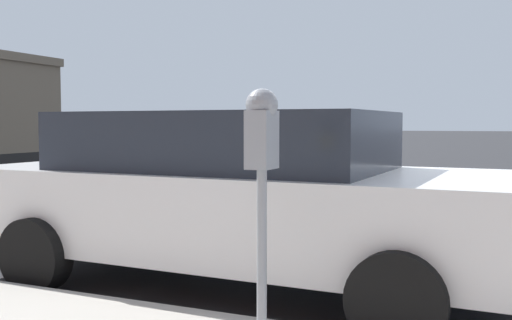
# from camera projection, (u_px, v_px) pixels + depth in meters

# --- Properties ---
(ground_plane) EXTENTS (220.00, 220.00, 0.00)m
(ground_plane) POSITION_uv_depth(u_px,v_px,m) (368.00, 267.00, 5.92)
(ground_plane) COLOR #2B2B2D
(parking_meter) EXTENTS (0.21, 0.19, 1.50)m
(parking_meter) POSITION_uv_depth(u_px,v_px,m) (262.00, 149.00, 3.48)
(parking_meter) COLOR gray
(parking_meter) RESTS_ON sidewalk
(car_white) EXTENTS (2.20, 4.93, 1.52)m
(car_white) POSITION_uv_depth(u_px,v_px,m) (241.00, 194.00, 5.22)
(car_white) COLOR silver
(car_white) RESTS_ON ground_plane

